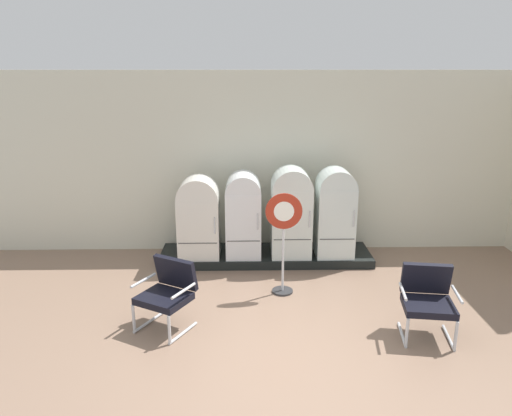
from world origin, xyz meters
TOP-DOWN VIEW (x-y plane):
  - ground at (0.00, 0.00)m, footprint 12.00×10.00m
  - back_wall at (0.00, 3.66)m, footprint 11.76×0.12m
  - display_plinth at (0.00, 3.02)m, footprint 3.69×0.95m
  - refrigerator_0 at (-1.15, 2.88)m, footprint 0.70×0.62m
  - refrigerator_1 at (-0.39, 2.93)m, footprint 0.60×0.71m
  - refrigerator_2 at (0.43, 2.90)m, footprint 0.68×0.66m
  - refrigerator_3 at (1.18, 2.89)m, footprint 0.63×0.63m
  - armchair_left at (-1.37, 0.75)m, footprint 0.85×0.86m
  - armchair_right at (1.94, 0.48)m, footprint 0.75×0.72m
  - sign_stand at (0.21, 1.72)m, footprint 0.54×0.32m

SIDE VIEW (x-z plane):
  - ground at x=0.00m, z-range -0.05..0.00m
  - display_plinth at x=0.00m, z-range 0.00..0.15m
  - armchair_left at x=-1.37m, z-range 0.06..0.97m
  - armchair_right at x=1.94m, z-range 0.06..0.97m
  - sign_stand at x=0.21m, z-range 0.06..1.62m
  - refrigerator_0 at x=-1.15m, z-range 0.18..1.58m
  - refrigerator_1 at x=-0.39m, z-range 0.19..1.64m
  - refrigerator_3 at x=1.18m, z-range 0.20..1.72m
  - refrigerator_2 at x=0.43m, z-range 0.19..1.74m
  - back_wall at x=0.00m, z-range 0.01..3.27m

